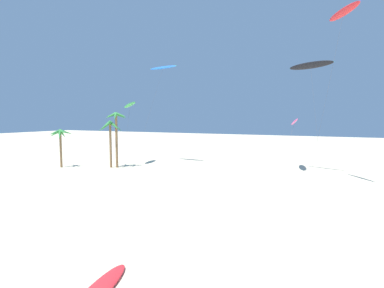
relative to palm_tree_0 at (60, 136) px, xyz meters
The scene contains 8 objects.
palm_tree_0 is the anchor object (origin of this frame).
palm_tree_1 8.79m from the palm_tree_0, 24.59° to the left, with size 4.82×4.84×8.18m.
palm_tree_2 10.05m from the palm_tree_0, 24.54° to the left, with size 4.01×3.45×9.64m.
flying_kite_0 22.03m from the palm_tree_0, 41.29° to the left, with size 7.10×4.93×18.40m.
flying_kite_1 42.84m from the palm_tree_0, 17.80° to the left, with size 6.92×7.88×17.29m.
flying_kite_3 13.26m from the palm_tree_0, 42.71° to the left, with size 3.05×7.34×11.98m.
flying_kite_4 46.60m from the palm_tree_0, ahead, with size 5.19×5.61×21.95m.
flying_kite_5 39.96m from the palm_tree_0, 21.82° to the left, with size 2.25×12.72×8.84m.
Camera 1 is at (14.56, -1.01, 8.78)m, focal length 28.92 mm.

